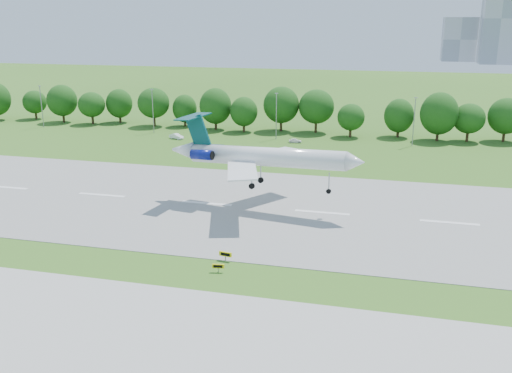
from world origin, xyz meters
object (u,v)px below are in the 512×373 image
Objects in this scene: taxi_sign_left at (225,254)px; service_vehicle_a at (176,136)px; service_vehicle_b at (295,141)px; airliner at (257,155)px.

service_vehicle_a reaches higher than taxi_sign_left.
service_vehicle_a is 1.28× the size of service_vehicle_b.
service_vehicle_a is (-34.64, 50.52, -8.33)m from airliner.
taxi_sign_left is 0.43× the size of service_vehicle_a.
airliner reaches higher than service_vehicle_a.
service_vehicle_b is (31.57, 2.76, -0.13)m from service_vehicle_a.
airliner is 10.44× the size of service_vehicle_b.
airliner is 8.16× the size of service_vehicle_a.
service_vehicle_a is 31.69m from service_vehicle_b.
airliner is at bearing 102.80° from taxi_sign_left.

